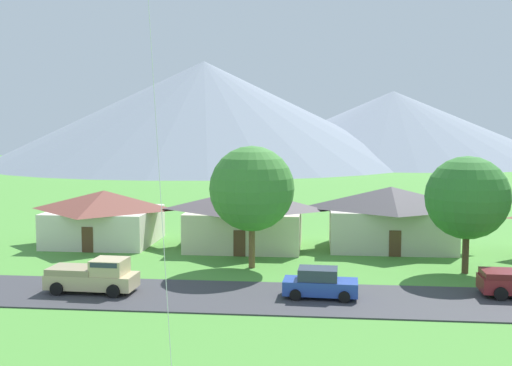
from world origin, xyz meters
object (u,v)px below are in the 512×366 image
house_right_center (105,216)px  tree_center (467,198)px  house_leftmost (245,217)px  tree_left_of_center (252,189)px  house_rightmost (391,217)px  pickup_truck_sand_west_side (94,275)px  parked_car_blue_mid_west (320,283)px

house_right_center → tree_center: tree_center is taller
house_leftmost → house_right_center: house_leftmost is taller
tree_left_of_center → tree_center: tree_left_of_center is taller
house_right_center → house_rightmost: (23.65, 0.07, 0.28)m
house_right_center → pickup_truck_sand_west_side: house_right_center is taller
tree_center → pickup_truck_sand_west_side: bearing=-162.3°
tree_left_of_center → parked_car_blue_mid_west: size_ratio=1.98×
tree_left_of_center → parked_car_blue_mid_west: 9.76m
house_rightmost → parked_car_blue_mid_west: bearing=-110.7°
house_right_center → tree_left_of_center: size_ratio=1.07×
house_right_center → pickup_truck_sand_west_side: 15.95m
house_right_center → tree_left_of_center: bearing=-30.1°
house_right_center → tree_center: 28.89m
house_right_center → pickup_truck_sand_west_side: size_ratio=1.71×
tree_center → house_right_center: bearing=164.1°
house_right_center → parked_car_blue_mid_west: 23.40m
tree_left_of_center → pickup_truck_sand_west_side: bearing=-138.8°
house_rightmost → house_right_center: bearing=-179.8°
house_leftmost → tree_left_of_center: bearing=-79.4°
house_rightmost → tree_left_of_center: 13.27m
house_right_center → tree_left_of_center: tree_left_of_center is taller
house_right_center → tree_center: bearing=-15.9°
parked_car_blue_mid_west → tree_center: bearing=36.1°
house_rightmost → parked_car_blue_mid_west: house_rightmost is taller
house_leftmost → tree_left_of_center: 7.86m
tree_center → tree_left_of_center: bearing=179.4°
house_leftmost → house_right_center: (-11.97, 0.59, -0.16)m
house_rightmost → pickup_truck_sand_west_side: (-18.82, -15.22, -1.53)m
house_rightmost → tree_center: 9.23m
house_rightmost → tree_left_of_center: size_ratio=1.23×
tree_center → house_rightmost: bearing=116.8°
tree_left_of_center → parked_car_blue_mid_west: (4.68, -7.19, -4.65)m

